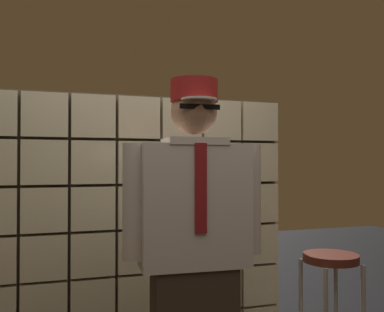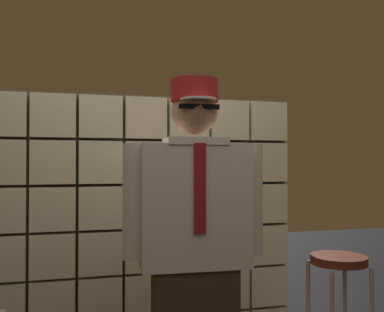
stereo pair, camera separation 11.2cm
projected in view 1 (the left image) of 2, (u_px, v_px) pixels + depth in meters
glass_block_wall at (138, 229)px, 2.94m from camera, size 2.14×0.10×1.84m
standing_person at (194, 252)px, 2.10m from camera, size 0.70×0.31×1.76m
bar_stool at (331, 286)px, 2.68m from camera, size 0.34×0.34×0.78m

